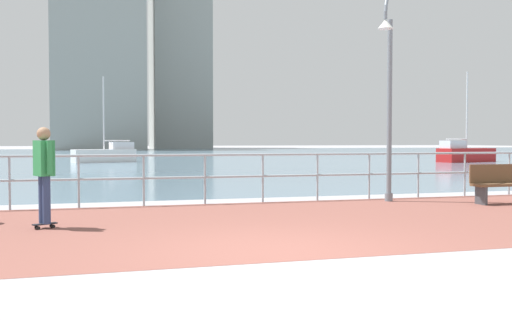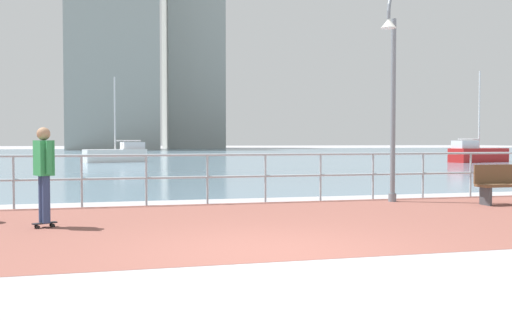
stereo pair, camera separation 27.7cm
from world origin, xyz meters
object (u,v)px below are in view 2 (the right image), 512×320
(park_bench, at_px, (508,184))
(sailboat_blue, at_px, (477,153))
(lamppost, at_px, (392,87))
(sailboat_yellow, at_px, (117,154))
(skateboarder, at_px, (44,168))

(park_bench, relative_size, sailboat_blue, 0.26)
(park_bench, distance_m, sailboat_blue, 26.68)
(lamppost, bearing_deg, park_bench, -22.86)
(sailboat_yellow, bearing_deg, sailboat_blue, -13.89)
(skateboarder, bearing_deg, park_bench, 6.18)
(sailboat_blue, bearing_deg, sailboat_yellow, 166.11)
(park_bench, xyz_separation_m, sailboat_yellow, (-8.84, 27.95, 0.08))
(skateboarder, xyz_separation_m, sailboat_blue, (25.01, 23.13, -0.43))
(skateboarder, relative_size, sailboat_yellow, 0.29)
(skateboarder, distance_m, sailboat_blue, 34.07)
(lamppost, bearing_deg, sailboat_blue, 50.26)
(lamppost, relative_size, sailboat_yellow, 0.86)
(sailboat_yellow, bearing_deg, lamppost, -76.63)
(skateboarder, bearing_deg, sailboat_yellow, 87.74)
(skateboarder, distance_m, sailboat_yellow, 29.06)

